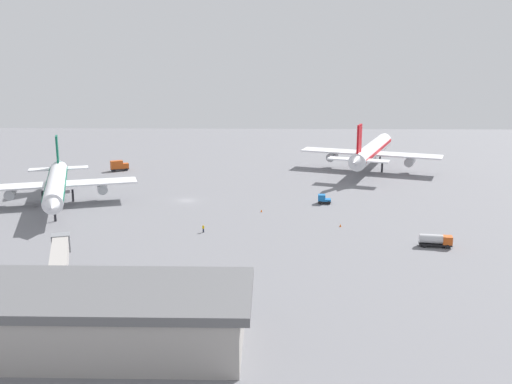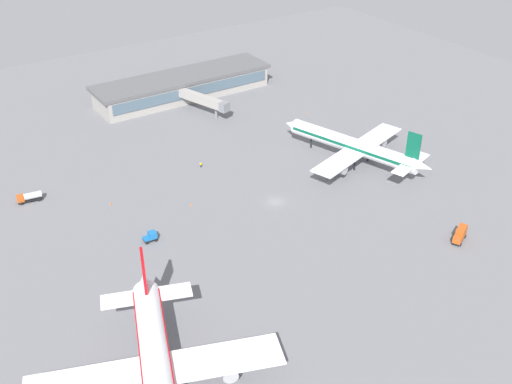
% 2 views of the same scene
% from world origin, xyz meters
% --- Properties ---
extents(ground, '(288.00, 288.00, 0.00)m').
position_xyz_m(ground, '(0.00, 0.00, 0.00)').
color(ground, slate).
extents(terminal_building, '(65.48, 16.74, 8.04)m').
position_xyz_m(terminal_building, '(-13.64, -77.94, 4.10)').
color(terminal_building, '#9E9993').
rests_on(terminal_building, ground).
extents(airplane_at_gate, '(39.48, 48.17, 15.00)m').
position_xyz_m(airplane_at_gate, '(-31.53, -5.38, 5.45)').
color(airplane_at_gate, white).
rests_on(airplane_at_gate, ground).
extents(airplane_taxiing, '(44.18, 53.67, 16.92)m').
position_xyz_m(airplane_taxiing, '(54.03, 42.28, 6.15)').
color(airplane_taxiing, white).
rests_on(airplane_taxiing, ground).
extents(baggage_tug, '(3.32, 2.39, 2.30)m').
position_xyz_m(baggage_tug, '(34.85, -2.13, 1.16)').
color(baggage_tug, black).
rests_on(baggage_tug, ground).
extents(catering_truck, '(5.88, 4.06, 3.30)m').
position_xyz_m(catering_truck, '(-26.91, 38.47, 1.70)').
color(catering_truck, black).
rests_on(catering_truck, ground).
extents(fuel_truck, '(6.51, 2.96, 2.50)m').
position_xyz_m(fuel_truck, '(53.99, -35.94, 1.39)').
color(fuel_truck, black).
rests_on(fuel_truck, ground).
extents(ground_crew_worker, '(0.53, 0.53, 1.67)m').
position_xyz_m(ground_crew_worker, '(7.25, -27.39, 0.85)').
color(ground_crew_worker, '#1E2338').
rests_on(ground_crew_worker, ground).
extents(jet_bridge, '(9.04, 21.25, 6.74)m').
position_xyz_m(jet_bridge, '(-12.25, -59.43, 5.14)').
color(jet_bridge, '#9E9993').
rests_on(jet_bridge, ground).
extents(safety_cone_near_gate, '(0.44, 0.44, 0.60)m').
position_xyz_m(safety_cone_near_gate, '(36.86, -22.60, 0.30)').
color(safety_cone_near_gate, '#EA590C').
rests_on(safety_cone_near_gate, ground).
extents(safety_cone_far_side, '(0.44, 0.44, 0.60)m').
position_xyz_m(safety_cone_far_side, '(19.37, -10.70, 0.30)').
color(safety_cone_far_side, '#EA590C').
rests_on(safety_cone_far_side, ground).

